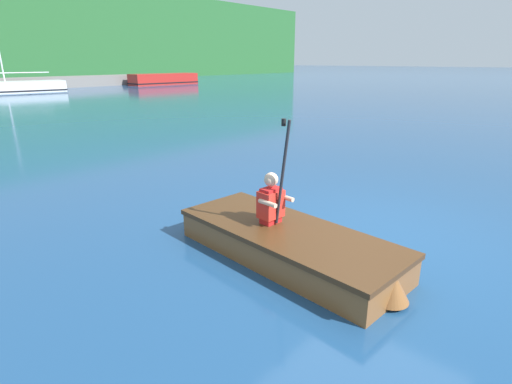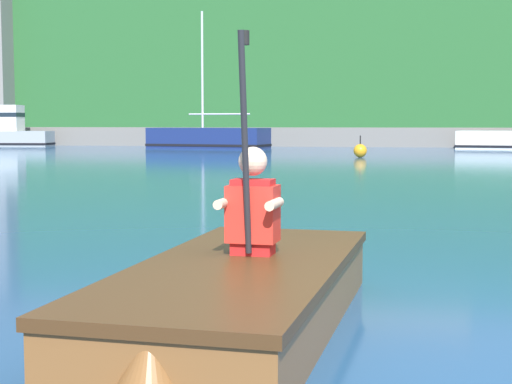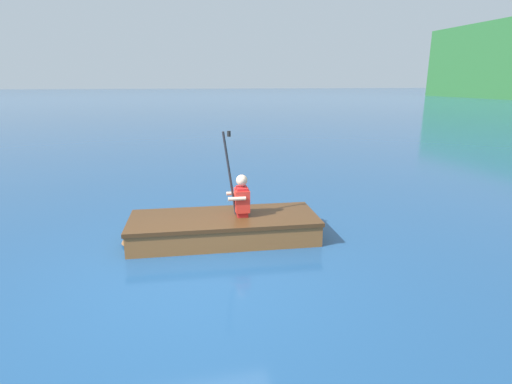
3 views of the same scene
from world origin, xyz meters
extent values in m
plane|color=navy|center=(0.00, 0.00, 0.00)|extent=(300.00, 300.00, 0.00)
cube|color=red|center=(19.43, 31.47, 0.51)|extent=(6.80, 2.46, 1.02)
cube|color=black|center=(19.43, 31.47, 0.18)|extent=(6.84, 2.50, 0.10)
cube|color=white|center=(5.81, 31.17, 0.39)|extent=(7.30, 3.39, 0.79)
cube|color=black|center=(5.81, 31.17, 0.14)|extent=(7.35, 3.44, 0.10)
cylinder|color=silver|center=(6.50, 31.04, 1.39)|extent=(3.81, 0.79, 0.07)
cube|color=brown|center=(-1.26, 0.58, 0.18)|extent=(1.25, 2.85, 0.37)
cube|color=#482C16|center=(-1.26, 0.58, 0.34)|extent=(1.29, 2.90, 0.06)
cube|color=#482C16|center=(-1.26, 0.58, 0.33)|extent=(1.03, 2.45, 0.02)
cone|color=brown|center=(-1.36, -0.75, 0.20)|extent=(0.39, 0.39, 0.33)
cube|color=brown|center=(-1.25, 0.79, 0.32)|extent=(1.00, 0.23, 0.03)
cube|color=red|center=(-1.24, 0.86, 0.59)|extent=(0.25, 0.18, 0.45)
cube|color=red|center=(-1.24, 0.86, 0.61)|extent=(0.30, 0.23, 0.33)
sphere|color=beige|center=(-1.24, 0.86, 0.92)|extent=(0.17, 0.17, 0.17)
cylinder|color=beige|center=(-1.40, 0.78, 0.68)|extent=(0.07, 0.26, 0.06)
cylinder|color=beige|center=(-1.10, 0.76, 0.68)|extent=(0.07, 0.26, 0.06)
cylinder|color=#232328|center=(-1.26, 0.68, 1.02)|extent=(0.05, 0.21, 1.26)
cylinder|color=black|center=(-1.26, 0.68, 1.61)|extent=(0.05, 0.05, 0.08)
camera|label=1|loc=(-4.75, -2.01, 2.26)|focal=28.00mm
camera|label=2|loc=(-0.43, -3.64, 1.15)|focal=55.00mm
camera|label=3|loc=(4.42, -0.24, 2.33)|focal=28.00mm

